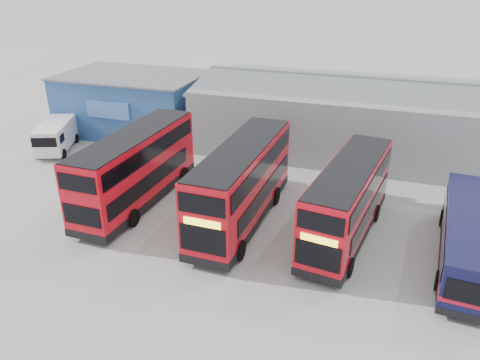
% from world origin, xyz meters
% --- Properties ---
extents(ground_plane, '(120.00, 120.00, 0.00)m').
position_xyz_m(ground_plane, '(0.00, 0.00, 0.00)').
color(ground_plane, '#969692').
rests_on(ground_plane, ground).
extents(office_block, '(12.30, 8.32, 5.12)m').
position_xyz_m(office_block, '(-14.00, 17.99, 2.58)').
color(office_block, navy).
rests_on(office_block, ground).
extents(maintenance_shed, '(30.50, 12.00, 5.89)m').
position_xyz_m(maintenance_shed, '(8.00, 20.00, 2.60)').
color(maintenance_shed, gray).
rests_on(maintenance_shed, ground).
extents(double_decker_left, '(3.01, 11.00, 4.62)m').
position_xyz_m(double_decker_left, '(-6.46, 5.31, 2.30)').
color(double_decker_left, red).
rests_on(double_decker_left, ground).
extents(double_decker_centre, '(3.04, 11.17, 4.69)m').
position_xyz_m(double_decker_centre, '(0.48, 5.15, 2.34)').
color(double_decker_centre, red).
rests_on(double_decker_centre, ground).
extents(double_decker_right, '(3.86, 10.41, 4.31)m').
position_xyz_m(double_decker_right, '(6.46, 5.28, 2.14)').
color(double_decker_right, red).
rests_on(double_decker_right, ground).
extents(single_decker_blue, '(3.15, 10.37, 2.77)m').
position_xyz_m(single_decker_blue, '(12.53, 4.69, 1.38)').
color(single_decker_blue, '#0C1137').
rests_on(single_decker_blue, ground).
extents(panel_van, '(3.82, 5.63, 2.30)m').
position_xyz_m(panel_van, '(-17.45, 11.35, 1.28)').
color(panel_van, silver).
rests_on(panel_van, ground).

